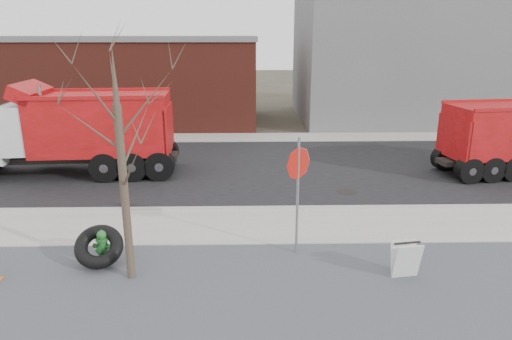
{
  "coord_description": "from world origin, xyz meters",
  "views": [
    {
      "loc": [
        -0.55,
        -11.97,
        5.38
      ],
      "look_at": [
        -0.26,
        1.31,
        1.4
      ],
      "focal_mm": 32.0,
      "sensor_mm": 36.0,
      "label": 1
    }
  ],
  "objects_px": {
    "fire_hydrant": "(103,248)",
    "sandwich_board": "(406,259)",
    "stop_sign": "(298,177)",
    "dump_truck_red_b": "(74,129)",
    "truck_tire": "(99,247)"
  },
  "relations": [
    {
      "from": "fire_hydrant",
      "to": "truck_tire",
      "type": "bearing_deg",
      "value": -91.92
    },
    {
      "from": "fire_hydrant",
      "to": "dump_truck_red_b",
      "type": "bearing_deg",
      "value": 122.05
    },
    {
      "from": "stop_sign",
      "to": "sandwich_board",
      "type": "xyz_separation_m",
      "value": [
        2.35,
        -1.28,
        -1.59
      ]
    },
    {
      "from": "fire_hydrant",
      "to": "sandwich_board",
      "type": "xyz_separation_m",
      "value": [
        7.11,
        -0.89,
        0.07
      ]
    },
    {
      "from": "fire_hydrant",
      "to": "stop_sign",
      "type": "bearing_deg",
      "value": 13.38
    },
    {
      "from": "truck_tire",
      "to": "dump_truck_red_b",
      "type": "height_order",
      "value": "dump_truck_red_b"
    },
    {
      "from": "truck_tire",
      "to": "stop_sign",
      "type": "xyz_separation_m",
      "value": [
        4.79,
        0.55,
        1.55
      ]
    },
    {
      "from": "fire_hydrant",
      "to": "sandwich_board",
      "type": "height_order",
      "value": "sandwich_board"
    },
    {
      "from": "sandwich_board",
      "to": "dump_truck_red_b",
      "type": "bearing_deg",
      "value": 132.76
    },
    {
      "from": "sandwich_board",
      "to": "truck_tire",
      "type": "bearing_deg",
      "value": 165.58
    },
    {
      "from": "stop_sign",
      "to": "dump_truck_red_b",
      "type": "relative_size",
      "value": 0.35
    },
    {
      "from": "sandwich_board",
      "to": "dump_truck_red_b",
      "type": "xyz_separation_m",
      "value": [
        -10.28,
        8.23,
        1.37
      ]
    },
    {
      "from": "stop_sign",
      "to": "dump_truck_red_b",
      "type": "height_order",
      "value": "dump_truck_red_b"
    },
    {
      "from": "truck_tire",
      "to": "dump_truck_red_b",
      "type": "relative_size",
      "value": 0.15
    },
    {
      "from": "fire_hydrant",
      "to": "sandwich_board",
      "type": "relative_size",
      "value": 0.98
    }
  ]
}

